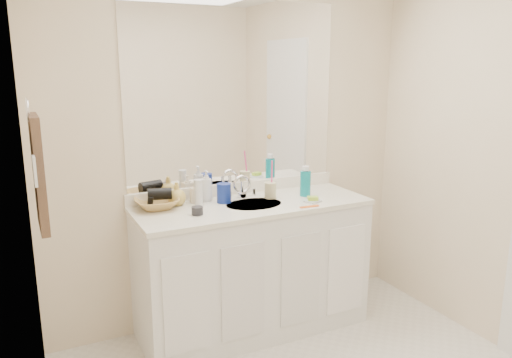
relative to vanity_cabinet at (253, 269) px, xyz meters
The scene contains 25 objects.
wall_back 0.82m from the vanity_cabinet, 90.00° to the left, with size 2.60×0.02×2.40m, color beige.
wall_left 1.83m from the vanity_cabinet, 141.75° to the right, with size 0.02×2.60×2.40m, color beige.
vanity_cabinet is the anchor object (origin of this frame).
countertop 0.44m from the vanity_cabinet, ahead, with size 1.52×0.57×0.03m, color white.
backsplash 0.56m from the vanity_cabinet, 90.00° to the left, with size 1.52×0.03×0.08m, color white.
sink_basin 0.44m from the vanity_cabinet, 90.00° to the right, with size 0.37×0.37×0.02m, color beige.
faucet 0.53m from the vanity_cabinet, 90.00° to the left, with size 0.02×0.02×0.11m, color silver.
mirror 1.17m from the vanity_cabinet, 90.00° to the left, with size 1.48×0.01×1.20m, color white.
blue_mug 0.55m from the vanity_cabinet, 148.38° to the left, with size 0.09×0.09×0.13m, color navy.
tan_cup 0.54m from the vanity_cabinet, 20.94° to the left, with size 0.08×0.08×0.11m, color beige.
toothbrush 0.63m from the vanity_cabinet, 19.82° to the left, with size 0.01×0.01×0.21m, color #FF438F.
mouthwash_bottle 0.67m from the vanity_cabinet, ahead, with size 0.07×0.07×0.17m, color #0C8592.
soap_dish 0.60m from the vanity_cabinet, 22.07° to the right, with size 0.10×0.08×0.01m, color silver.
green_soap 0.62m from the vanity_cabinet, 22.07° to the right, with size 0.07×0.05×0.02m, color #A4D433.
orange_comb 0.59m from the vanity_cabinet, 39.86° to the right, with size 0.13×0.03×0.01m, color orange.
dark_jar 0.63m from the vanity_cabinet, 168.96° to the right, with size 0.07×0.07×0.05m, color black.
extra_white_bottle 0.64m from the vanity_cabinet, 162.49° to the left, with size 0.05×0.05×0.17m, color silver.
soap_bottle_white 0.63m from the vanity_cabinet, 142.20° to the left, with size 0.08×0.08×0.20m, color white.
soap_bottle_cream 0.64m from the vanity_cabinet, 150.25° to the left, with size 0.07×0.07×0.15m, color #FCECCE.
soap_bottle_yellow 0.71m from the vanity_cabinet, 159.05° to the left, with size 0.11×0.11×0.15m, color gold.
wicker_basket 0.78m from the vanity_cabinet, 165.17° to the left, with size 0.27×0.27×0.07m, color #AD8445.
hair_dryer 0.80m from the vanity_cabinet, 164.66° to the left, with size 0.07×0.07×0.15m, color black.
towel_ring 1.71m from the vanity_cabinet, 168.86° to the right, with size 0.11×0.11×0.01m, color silver.
hand_towel 1.52m from the vanity_cabinet, 168.69° to the right, with size 0.04×0.32×0.55m, color #38281E.
switch_plate 1.61m from the vanity_cabinet, 160.52° to the right, with size 0.01×0.09×0.13m, color white.
Camera 1 is at (-1.35, -1.75, 1.76)m, focal length 35.00 mm.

